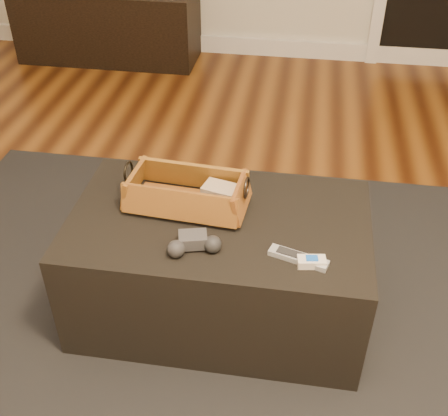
# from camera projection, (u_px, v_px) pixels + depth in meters

# --- Properties ---
(floor) EXTENTS (5.00, 5.50, 0.01)m
(floor) POSITION_uv_depth(u_px,v_px,m) (164.00, 346.00, 1.98)
(floor) COLOR brown
(floor) RESTS_ON ground
(baseboard) EXTENTS (5.00, 0.04, 0.12)m
(baseboard) POSITION_uv_depth(u_px,v_px,m) (253.00, 46.00, 4.10)
(baseboard) COLOR white
(baseboard) RESTS_ON floor
(media_cabinet) EXTENTS (1.24, 0.45, 0.49)m
(media_cabinet) POSITION_uv_depth(u_px,v_px,m) (108.00, 24.00, 3.94)
(media_cabinet) COLOR black
(media_cabinet) RESTS_ON floor
(area_rug) EXTENTS (2.60, 2.00, 0.01)m
(area_rug) POSITION_uv_depth(u_px,v_px,m) (217.00, 317.00, 2.08)
(area_rug) COLOR black
(area_rug) RESTS_ON floor
(ottoman) EXTENTS (1.00, 0.60, 0.42)m
(ottoman) POSITION_uv_depth(u_px,v_px,m) (219.00, 265.00, 1.99)
(ottoman) COLOR black
(ottoman) RESTS_ON area_rug
(tv_remote) EXTENTS (0.22, 0.05, 0.02)m
(tv_remote) POSITION_uv_depth(u_px,v_px,m) (180.00, 201.00, 1.89)
(tv_remote) COLOR black
(tv_remote) RESTS_ON wicker_basket
(cloth_bundle) EXTENTS (0.13, 0.10, 0.06)m
(cloth_bundle) POSITION_uv_depth(u_px,v_px,m) (220.00, 194.00, 1.89)
(cloth_bundle) COLOR tan
(cloth_bundle) RESTS_ON wicker_basket
(wicker_basket) EXTENTS (0.43, 0.25, 0.14)m
(wicker_basket) POSITION_uv_depth(u_px,v_px,m) (187.00, 194.00, 1.89)
(wicker_basket) COLOR brown
(wicker_basket) RESTS_ON ottoman
(game_controller) EXTENTS (0.18, 0.12, 0.06)m
(game_controller) POSITION_uv_depth(u_px,v_px,m) (194.00, 244.00, 1.71)
(game_controller) COLOR #37373A
(game_controller) RESTS_ON ottoman
(silver_remote) EXTENTS (0.19, 0.09, 0.02)m
(silver_remote) POSITION_uv_depth(u_px,v_px,m) (298.00, 258.00, 1.69)
(silver_remote) COLOR #AEB1B6
(silver_remote) RESTS_ON ottoman
(cream_gadget) EXTENTS (0.09, 0.05, 0.03)m
(cream_gadget) POSITION_uv_depth(u_px,v_px,m) (312.00, 262.00, 1.67)
(cream_gadget) COLOR silver
(cream_gadget) RESTS_ON ottoman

